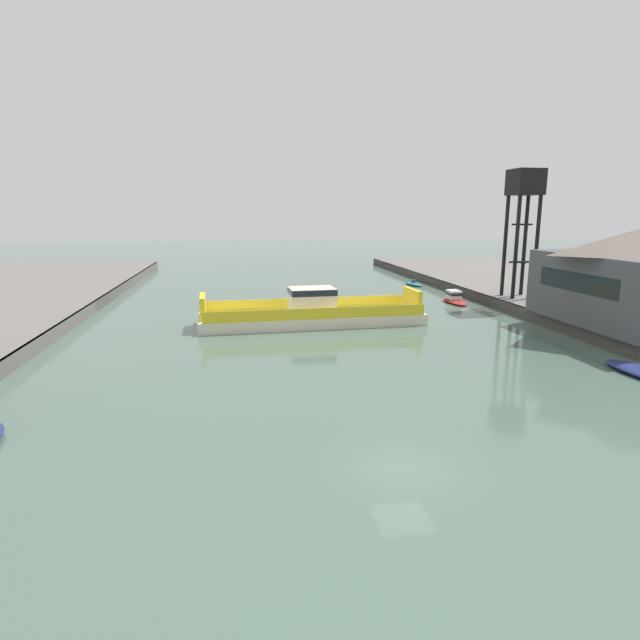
{
  "coord_description": "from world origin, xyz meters",
  "views": [
    {
      "loc": [
        -7.1,
        -20.1,
        11.11
      ],
      "look_at": [
        0.0,
        23.01,
        2.0
      ],
      "focal_mm": 28.79,
      "sensor_mm": 36.0,
      "label": 1
    }
  ],
  "objects_px": {
    "chain_ferry": "(312,313)",
    "moored_boat_near_right": "(454,298)",
    "crane_tower": "(524,197)",
    "moored_boat_mid_left": "(413,284)"
  },
  "relations": [
    {
      "from": "chain_ferry",
      "to": "moored_boat_near_right",
      "type": "xyz_separation_m",
      "value": [
        19.77,
        9.88,
        -0.54
      ]
    },
    {
      "from": "crane_tower",
      "to": "chain_ferry",
      "type": "bearing_deg",
      "value": -167.87
    },
    {
      "from": "chain_ferry",
      "to": "crane_tower",
      "type": "bearing_deg",
      "value": 12.13
    },
    {
      "from": "chain_ferry",
      "to": "moored_boat_near_right",
      "type": "relative_size",
      "value": 3.73
    },
    {
      "from": "crane_tower",
      "to": "moored_boat_near_right",
      "type": "bearing_deg",
      "value": 144.02
    },
    {
      "from": "moored_boat_near_right",
      "to": "moored_boat_mid_left",
      "type": "xyz_separation_m",
      "value": [
        0.3,
        16.13,
        -0.35
      ]
    },
    {
      "from": "moored_boat_near_right",
      "to": "moored_boat_mid_left",
      "type": "bearing_deg",
      "value": 88.94
    },
    {
      "from": "moored_boat_near_right",
      "to": "moored_boat_mid_left",
      "type": "relative_size",
      "value": 1.22
    },
    {
      "from": "chain_ferry",
      "to": "crane_tower",
      "type": "xyz_separation_m",
      "value": [
        25.75,
        5.53,
        11.81
      ]
    },
    {
      "from": "moored_boat_mid_left",
      "to": "crane_tower",
      "type": "xyz_separation_m",
      "value": [
        5.69,
        -20.47,
        12.7
      ]
    }
  ]
}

